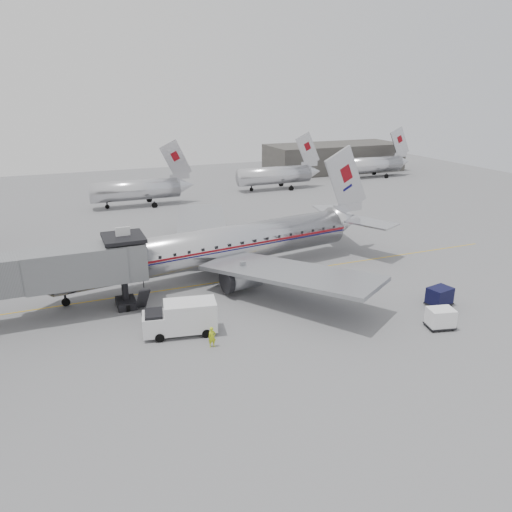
{
  "coord_description": "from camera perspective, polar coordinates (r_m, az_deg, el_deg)",
  "views": [
    {
      "loc": [
        -13.94,
        -37.6,
        18.42
      ],
      "look_at": [
        2.87,
        3.33,
        3.2
      ],
      "focal_mm": 35.0,
      "sensor_mm": 36.0,
      "label": 1
    }
  ],
  "objects": [
    {
      "name": "ramp_worker",
      "position": [
        37.4,
        -5.04,
        -9.22
      ],
      "size": [
        0.6,
        0.42,
        1.58
      ],
      "primitive_type": "imported",
      "rotation": [
        0.0,
        0.0,
        -0.08
      ],
      "color": "#BCD318",
      "rests_on": "ground"
    },
    {
      "name": "distant_aircraft_far",
      "position": [
        108.54,
        13.1,
        10.19
      ],
      "size": [
        16.39,
        3.2,
        10.26
      ],
      "color": "silver",
      "rests_on": "ground"
    },
    {
      "name": "distant_aircraft_mid",
      "position": [
        93.22,
        2.2,
        9.28
      ],
      "size": [
        16.39,
        3.2,
        10.26
      ],
      "color": "silver",
      "rests_on": "ground"
    },
    {
      "name": "service_van",
      "position": [
        39.24,
        -8.59,
        -6.97
      ],
      "size": [
        5.93,
        3.13,
        2.65
      ],
      "rotation": [
        0.0,
        0.0,
        -0.18
      ],
      "color": "white",
      "rests_on": "ground"
    },
    {
      "name": "apron_line",
      "position": [
        50.27,
        -1.02,
        -2.51
      ],
      "size": [
        60.0,
        0.15,
        0.01
      ],
      "primitive_type": "cube",
      "rotation": [
        0.0,
        0.0,
        1.57
      ],
      "color": "gold",
      "rests_on": "ground"
    },
    {
      "name": "ground",
      "position": [
        44.12,
        -1.81,
        -5.7
      ],
      "size": [
        160.0,
        160.0,
        0.0
      ],
      "primitive_type": "plane",
      "color": "slate",
      "rests_on": "ground"
    },
    {
      "name": "baggage_cart_white",
      "position": [
        42.54,
        20.34,
        -6.65
      ],
      "size": [
        2.41,
        2.04,
        1.65
      ],
      "rotation": [
        0.0,
        0.0,
        -0.23
      ],
      "color": "white",
      "rests_on": "ground"
    },
    {
      "name": "hangar",
      "position": [
        115.05,
        8.89,
        11.06
      ],
      "size": [
        30.0,
        12.0,
        6.0
      ],
      "primitive_type": "cube",
      "color": "#3C3A37",
      "rests_on": "ground"
    },
    {
      "name": "baggage_cart_navy",
      "position": [
        46.67,
        20.24,
        -4.33
      ],
      "size": [
        2.39,
        1.98,
        1.67
      ],
      "rotation": [
        0.0,
        0.0,
        0.19
      ],
      "color": "black",
      "rests_on": "ground"
    },
    {
      "name": "distant_aircraft_near",
      "position": [
        82.03,
        -13.51,
        7.44
      ],
      "size": [
        16.39,
        3.2,
        10.26
      ],
      "color": "silver",
      "rests_on": "ground"
    },
    {
      "name": "jet_bridge",
      "position": [
        43.74,
        -24.6,
        -1.82
      ],
      "size": [
        21.0,
        6.2,
        7.1
      ],
      "color": "#5C5E61",
      "rests_on": "ground"
    },
    {
      "name": "airliner",
      "position": [
        50.29,
        -4.24,
        1.15
      ],
      "size": [
        38.34,
        35.29,
        12.17
      ],
      "rotation": [
        0.0,
        0.0,
        0.15
      ],
      "color": "silver",
      "rests_on": "ground"
    }
  ]
}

